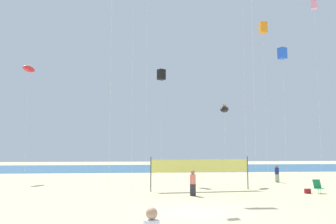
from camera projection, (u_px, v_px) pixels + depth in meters
The scene contains 13 objects.
ground_plane at pixel (197, 212), 16.12m from camera, with size 120.00×120.00×0.00m, color beige.
ocean_band at pixel (156, 168), 51.51m from camera, with size 120.00×20.00×0.01m, color #28608C.
beachgoer_coral_shirt at pixel (193, 182), 21.65m from camera, with size 0.37×0.37×1.61m.
beachgoer_navy_shirt at pixel (277, 173), 30.04m from camera, with size 0.35×0.35×1.54m.
folding_beach_chair at pixel (318, 186), 22.84m from camera, with size 0.52×0.65×0.89m.
volleyball_net at pixel (200, 167), 24.47m from camera, with size 7.24×0.69×2.40m.
beach_handbag at pixel (308, 191), 22.63m from camera, with size 0.39×0.20×0.31m, color maroon.
kite_black_box at pixel (161, 75), 32.12m from camera, with size 0.84×0.84×10.40m.
kite_orange_box at pixel (263, 28), 35.83m from camera, with size 0.72×0.72×16.19m.
kite_pink_box at pixel (314, 6), 32.60m from camera, with size 0.72×0.72×17.10m.
kite_red_inflatable at pixel (29, 69), 34.77m from camera, with size 1.20×1.83×11.53m.
kite_blue_box at pixel (282, 54), 28.31m from camera, with size 0.79×0.79×11.32m.
kite_black_inflatable at pixel (224, 109), 29.56m from camera, with size 1.35×1.63×6.78m.
Camera 1 is at (-2.83, -16.34, 3.01)m, focal length 36.41 mm.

